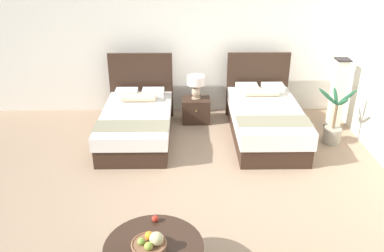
% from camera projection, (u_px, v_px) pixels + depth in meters
% --- Properties ---
extents(ground_plane, '(9.21, 9.49, 0.02)m').
position_uv_depth(ground_plane, '(205.00, 191.00, 5.59)').
color(ground_plane, '#9C7E65').
extents(wall_back, '(9.21, 0.12, 2.75)m').
position_uv_depth(wall_back, '(199.00, 42.00, 7.66)').
color(wall_back, white).
rests_on(wall_back, ground).
extents(bed_near_window, '(1.19, 2.04, 1.26)m').
position_uv_depth(bed_near_window, '(137.00, 122.00, 6.94)').
color(bed_near_window, '#342118').
rests_on(bed_near_window, ground).
extents(bed_near_corner, '(1.17, 2.12, 1.25)m').
position_uv_depth(bed_near_corner, '(265.00, 120.00, 6.95)').
color(bed_near_corner, '#342118').
rests_on(bed_near_corner, ground).
extents(nightstand, '(0.52, 0.42, 0.46)m').
position_uv_depth(nightstand, '(196.00, 110.00, 7.59)').
color(nightstand, '#342118').
rests_on(nightstand, ground).
extents(table_lamp, '(0.33, 0.33, 0.44)m').
position_uv_depth(table_lamp, '(196.00, 83.00, 7.38)').
color(table_lamp, tan).
rests_on(table_lamp, nightstand).
extents(fruit_bowl, '(0.35, 0.35, 0.20)m').
position_uv_depth(fruit_bowl, '(150.00, 244.00, 3.84)').
color(fruit_bowl, brown).
rests_on(fruit_bowl, coffee_table).
extents(loose_apple, '(0.07, 0.07, 0.07)m').
position_uv_depth(loose_apple, '(155.00, 219.00, 4.24)').
color(loose_apple, red).
rests_on(loose_apple, coffee_table).
extents(floor_lamp_corner, '(0.24, 0.24, 1.31)m').
position_uv_depth(floor_lamp_corner, '(337.00, 95.00, 7.11)').
color(floor_lamp_corner, black).
rests_on(floor_lamp_corner, ground).
extents(potted_palm, '(0.65, 0.51, 0.99)m').
position_uv_depth(potted_palm, '(333.00, 128.00, 6.78)').
color(potted_palm, gray).
rests_on(potted_palm, ground).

